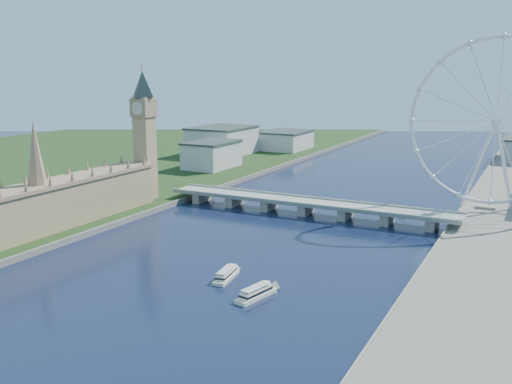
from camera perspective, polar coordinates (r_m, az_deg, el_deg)
The scene contains 7 objects.
parliament_range at distance 383.26m, azimuth -20.82°, elevation -1.48°, with size 24.00×200.00×70.00m.
big_ben at distance 454.41m, azimuth -11.14°, elevation 7.21°, with size 20.02×20.02×110.00m.
westminster_bridge at distance 418.75m, azimuth 5.06°, elevation -1.31°, with size 220.00×22.00×9.50m.
london_eye at distance 436.11m, azimuth 22.93°, elevation 6.44°, with size 113.60×39.12×124.30m.
city_skyline at distance 653.96m, azimuth 16.93°, elevation 3.93°, with size 505.00×280.00×32.00m.
tour_boat_near at distance 290.79m, azimuth -3.00°, elevation -8.66°, with size 6.41×25.31×5.55m, color beige, non-canonical shape.
tour_boat_far at distance 267.56m, azimuth 0.00°, elevation -10.52°, with size 6.81×26.79×5.89m, color #ECE7C8, non-canonical shape.
Camera 1 is at (151.51, -78.51, 102.19)m, focal length 40.00 mm.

